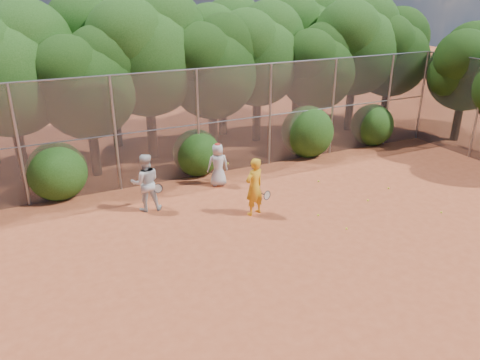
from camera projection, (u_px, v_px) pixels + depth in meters
ground at (310, 240)px, 13.23m from camera, size 80.00×80.00×0.00m
fence_back at (220, 120)px, 17.39m from camera, size 20.05×0.09×4.03m
fence_side at (478, 109)px, 18.97m from camera, size 0.09×6.09×4.03m
tree_1 at (6, 65)px, 15.95m from camera, size 4.64×4.03×6.35m
tree_2 at (87, 80)px, 16.59m from camera, size 3.99×3.47×5.47m
tree_3 at (147, 50)px, 18.13m from camera, size 4.89×4.26×6.70m
tree_4 at (213, 64)px, 18.87m from camera, size 4.19×3.64×5.73m
tree_5 at (258, 51)px, 20.44m from camera, size 4.51×3.92×6.17m
tree_6 at (318, 64)px, 20.83m from camera, size 3.86×3.36×5.29m
tree_7 at (356, 41)px, 22.04m from camera, size 4.77×4.14×6.53m
tree_8 at (392, 50)px, 22.76m from camera, size 4.25×3.70×5.82m
tree_10 at (109, 39)px, 19.47m from camera, size 5.15×4.48×7.06m
tree_11 at (223, 46)px, 21.32m from camera, size 4.64×4.03×6.35m
tree_12 at (299, 33)px, 23.51m from camera, size 5.02×4.37×6.88m
tree_13 at (468, 64)px, 20.71m from camera, size 3.86×3.36×5.29m
bush_0 at (57, 169)px, 15.67m from camera, size 2.00×2.00×2.00m
bush_1 at (196, 151)px, 17.72m from camera, size 1.80×1.80×1.80m
bush_2 at (307, 129)px, 19.66m from camera, size 2.20×2.20×2.20m
bush_3 at (372, 123)px, 21.13m from camera, size 1.90×1.90×1.90m
player_yellow at (254, 187)px, 14.43m from camera, size 0.89×0.62×1.86m
player_teen at (218, 164)px, 16.63m from camera, size 0.83×0.60×1.59m
player_white at (146, 183)px, 14.71m from camera, size 1.02×0.86×1.88m
ball_0 at (368, 200)px, 15.63m from camera, size 0.07×0.07×0.07m
ball_1 at (389, 188)px, 16.59m from camera, size 0.07×0.07×0.07m
ball_2 at (347, 229)px, 13.80m from camera, size 0.07×0.07×0.07m
ball_3 at (441, 212)px, 14.80m from camera, size 0.07×0.07×0.07m
ball_4 at (318, 215)px, 14.62m from camera, size 0.07×0.07×0.07m
ball_5 at (319, 181)px, 17.18m from camera, size 0.07×0.07×0.07m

